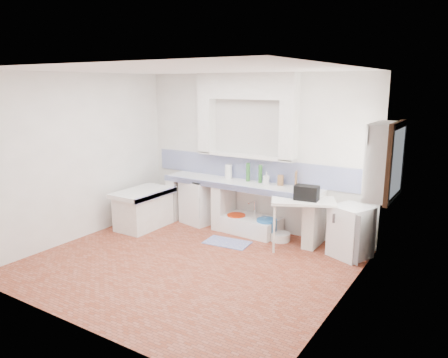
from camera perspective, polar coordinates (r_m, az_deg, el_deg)
The scene contains 36 objects.
floor at distance 6.51m, azimuth -4.80°, elevation -11.14°, with size 4.50×4.50×0.00m, color #984D38.
ceiling at distance 5.97m, azimuth -5.30°, elevation 14.33°, with size 4.50×4.50×0.00m, color white.
wall_back at distance 7.74m, azimuth 3.96°, elevation 3.52°, with size 4.50×4.50×0.00m, color white.
wall_front at distance 4.70m, azimuth -19.98°, elevation -3.13°, with size 4.50×4.50×0.00m, color white.
wall_left at distance 7.64m, azimuth -18.61°, elevation 2.78°, with size 4.50×4.50×0.00m, color white.
wall_right at distance 5.08m, azimuth 15.64°, elevation -1.70°, with size 4.50×4.50×0.00m, color white.
alcove_mass at distance 7.59m, azimuth 2.96°, elevation 12.26°, with size 1.90×0.25×0.45m, color white.
window_frame at distance 6.14m, azimuth 20.59°, elevation 2.28°, with size 0.35×0.86×1.06m, color #371F11.
lace_valance at distance 6.12m, azimuth 19.53°, elevation 5.93°, with size 0.01×0.84×0.24m, color white.
counter_slab at distance 7.64m, azimuth 2.17°, elevation -0.71°, with size 3.00×0.60×0.08m, color white.
counter_lip at distance 7.40m, azimuth 1.08°, elevation -1.13°, with size 3.00×0.04×0.10m, color navy.
counter_pier_left at distance 8.51m, azimuth -6.03°, elevation -2.50°, with size 0.20×0.55×0.82m, color white.
counter_pier_mid at distance 7.93m, azimuth -0.05°, elevation -3.57°, with size 0.20×0.55×0.82m, color white.
counter_pier_right at distance 7.19m, azimuth 11.88°, elevation -5.56°, with size 0.20×0.55×0.82m, color white.
peninsula_top at distance 7.99m, azimuth -10.75°, elevation -1.80°, with size 0.70×1.10×0.08m, color white.
peninsula_base at distance 8.09m, azimuth -10.65°, elevation -4.20°, with size 0.60×1.00×0.62m, color white.
peninsula_lip at distance 7.78m, azimuth -8.97°, elevation -2.13°, with size 0.04×1.10×0.10m, color navy.
backsplash at distance 7.78m, azimuth 3.88°, elevation 1.33°, with size 4.27×0.03×0.40m, color navy.
stove at distance 8.21m, azimuth -3.28°, elevation -3.00°, with size 0.58×0.56×0.83m, color white.
sink at distance 7.75m, azimuth 3.34°, elevation -6.14°, with size 1.10×0.59×0.26m, color white.
side_table at distance 6.99m, azimuth 10.39°, elevation -5.98°, with size 0.99×0.55×0.04m, color white.
fridge at distance 6.88m, azimuth 16.52°, elevation -6.73°, with size 0.52×0.52×0.80m, color white.
bucket_red at distance 7.78m, azimuth 1.64°, elevation -5.87°, with size 0.33×0.33×0.31m, color red.
bucket_orange at distance 7.74m, azimuth 3.20°, elevation -6.07°, with size 0.31×0.31×0.29m, color red.
bucket_blue at distance 7.49m, azimuth 5.69°, elevation -6.57°, with size 0.35×0.35×0.33m, color #276EB8.
basin_white at distance 7.41m, azimuth 7.47°, elevation -7.63°, with size 0.34×0.34×0.13m, color white.
water_bottle_a at distance 7.87m, azimuth 3.86°, elevation -5.81°, with size 0.07×0.07×0.27m, color silver.
water_bottle_b at distance 7.77m, azimuth 5.30°, elevation -5.93°, with size 0.08×0.08×0.31m, color silver.
black_bag at distance 6.83m, azimuth 10.94°, elevation -1.83°, with size 0.37×0.21×0.23m, color black.
green_bottle_a at distance 7.67m, azimuth 3.21°, elevation 0.91°, with size 0.07×0.07×0.33m, color #306B2D.
green_bottle_b at distance 7.57m, azimuth 4.86°, elevation 0.68°, with size 0.07×0.07×0.32m, color #306B2D.
knife_block at distance 7.42m, azimuth 7.53°, elevation -0.17°, with size 0.09×0.07×0.18m, color olive.
cutting_board at distance 7.30m, azimuth 9.55°, elevation -0.06°, with size 0.02×0.20×0.28m, color olive.
paper_towel at distance 7.90m, azimuth 0.61°, elevation 0.99°, with size 0.13×0.13×0.26m, color white.
soap_bottle at distance 7.46m, azimuth 5.65°, elevation 0.09°, with size 0.10×0.10×0.22m, color white.
rug at distance 7.26m, azimuth 0.42°, elevation -8.46°, with size 0.75×0.43×0.01m, color #2C3296.
Camera 1 is at (3.62, -4.74, 2.61)m, focal length 34.34 mm.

